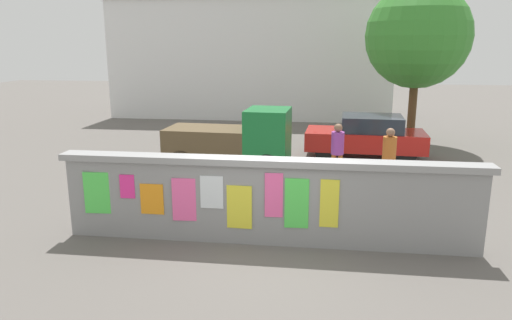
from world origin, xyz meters
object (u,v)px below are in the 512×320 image
at_px(bicycle_near, 146,196).
at_px(car_parked, 367,136).
at_px(motorcycle, 342,191).
at_px(person_bystander, 389,153).
at_px(auto_rickshaw_truck, 235,140).
at_px(person_walking, 337,147).
at_px(tree_roadside, 418,36).

bearing_deg(bicycle_near, car_parked, 48.08).
bearing_deg(bicycle_near, motorcycle, 7.76).
xyz_separation_m(car_parked, person_bystander, (0.22, -3.61, 0.26)).
relative_size(auto_rickshaw_truck, person_walking, 2.27).
distance_m(motorcycle, tree_roadside, 9.02).
distance_m(car_parked, person_walking, 3.29).
bearing_deg(motorcycle, person_walking, 91.44).
distance_m(motorcycle, person_bystander, 2.17).
bearing_deg(motorcycle, bicycle_near, -172.24).
height_order(bicycle_near, person_bystander, person_bystander).
xyz_separation_m(auto_rickshaw_truck, bicycle_near, (-1.33, -3.80, -0.54)).
height_order(bicycle_near, tree_roadside, tree_roadside).
xyz_separation_m(auto_rickshaw_truck, tree_roadside, (5.83, 4.63, 3.01)).
distance_m(auto_rickshaw_truck, motorcycle, 4.42).
xyz_separation_m(motorcycle, tree_roadside, (2.83, 7.84, 3.45)).
distance_m(car_parked, motorcycle, 5.43).
bearing_deg(person_bystander, motorcycle, -125.13).
height_order(auto_rickshaw_truck, bicycle_near, auto_rickshaw_truck).
height_order(motorcycle, person_walking, person_walking).
xyz_separation_m(auto_rickshaw_truck, person_walking, (2.95, -0.98, 0.09)).
bearing_deg(person_walking, car_parked, 71.36).
distance_m(bicycle_near, person_walking, 5.16).
xyz_separation_m(car_parked, motorcycle, (-0.99, -5.34, -0.27)).
distance_m(car_parked, tree_roadside, 4.45).
distance_m(person_walking, person_bystander, 1.37).
distance_m(motorcycle, bicycle_near, 4.37).
bearing_deg(tree_roadside, person_bystander, -104.82).
relative_size(auto_rickshaw_truck, person_bystander, 2.27).
xyz_separation_m(car_parked, person_walking, (-1.05, -3.10, 0.26)).
bearing_deg(auto_rickshaw_truck, tree_roadside, 38.43).
bearing_deg(person_bystander, auto_rickshaw_truck, 160.53).
xyz_separation_m(bicycle_near, person_walking, (4.28, 2.82, 0.62)).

